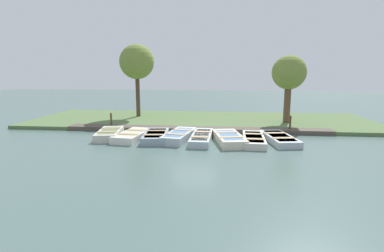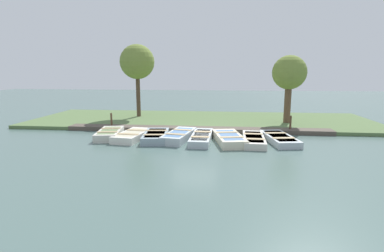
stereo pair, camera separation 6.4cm
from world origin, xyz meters
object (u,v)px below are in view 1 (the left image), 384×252
at_px(rowboat_1, 133,135).
at_px(park_tree_far_left, 137,62).
at_px(rowboat_7, 279,138).
at_px(rowboat_6, 254,139).
at_px(rowboat_4, 201,137).
at_px(mooring_post_far, 290,124).
at_px(rowboat_0, 110,134).
at_px(rowboat_5, 229,138).
at_px(rowboat_3, 179,136).
at_px(rowboat_2, 156,136).
at_px(mooring_post_near, 111,121).
at_px(park_tree_left, 289,74).

height_order(rowboat_1, park_tree_far_left, park_tree_far_left).
bearing_deg(rowboat_7, rowboat_6, -84.33).
height_order(rowboat_4, mooring_post_far, mooring_post_far).
relative_size(rowboat_0, rowboat_7, 0.85).
distance_m(rowboat_1, rowboat_5, 5.19).
relative_size(rowboat_1, rowboat_7, 0.90).
distance_m(rowboat_0, rowboat_6, 7.82).
xyz_separation_m(rowboat_3, rowboat_7, (-0.07, 5.26, -0.05)).
height_order(rowboat_4, park_tree_far_left, park_tree_far_left).
relative_size(rowboat_0, rowboat_6, 0.87).
distance_m(rowboat_6, rowboat_7, 1.39).
height_order(rowboat_1, rowboat_6, rowboat_1).
distance_m(rowboat_5, rowboat_6, 1.27).
bearing_deg(rowboat_2, mooring_post_far, 102.28).
bearing_deg(rowboat_6, mooring_post_far, 140.85).
distance_m(rowboat_4, mooring_post_near, 6.39).
relative_size(mooring_post_near, mooring_post_far, 1.00).
xyz_separation_m(rowboat_0, rowboat_5, (0.45, 6.55, -0.00)).
relative_size(rowboat_6, park_tree_far_left, 0.59).
xyz_separation_m(rowboat_6, mooring_post_near, (-2.69, -8.56, 0.36)).
distance_m(rowboat_3, mooring_post_near, 5.23).
height_order(rowboat_4, rowboat_6, rowboat_4).
xyz_separation_m(rowboat_0, rowboat_7, (0.04, 9.16, -0.04)).
relative_size(rowboat_0, park_tree_far_left, 0.51).
bearing_deg(park_tree_far_left, rowboat_1, 13.08).
xyz_separation_m(rowboat_6, park_tree_far_left, (-6.88, -7.99, 4.07)).
relative_size(rowboat_4, rowboat_7, 1.04).
relative_size(rowboat_5, park_tree_left, 0.72).
bearing_deg(rowboat_0, rowboat_3, 78.93).
height_order(rowboat_4, mooring_post_near, mooring_post_near).
xyz_separation_m(rowboat_6, park_tree_left, (-5.19, 2.67, 3.26)).
xyz_separation_m(mooring_post_near, mooring_post_far, (0.00, 10.94, 0.00)).
xyz_separation_m(rowboat_2, park_tree_far_left, (-6.73, -2.84, 4.04)).
distance_m(rowboat_1, rowboat_3, 2.53).
relative_size(rowboat_2, park_tree_left, 0.65).
bearing_deg(rowboat_6, rowboat_1, -89.55).
bearing_deg(rowboat_5, rowboat_6, 81.29).
bearing_deg(rowboat_2, rowboat_3, 90.36).
relative_size(rowboat_2, rowboat_5, 0.90).
relative_size(rowboat_0, mooring_post_far, 2.69).
bearing_deg(park_tree_left, rowboat_0, -65.45).
xyz_separation_m(rowboat_4, mooring_post_near, (-2.54, -5.86, 0.35)).
xyz_separation_m(rowboat_0, rowboat_3, (0.11, 3.90, 0.00)).
relative_size(rowboat_3, park_tree_left, 0.71).
distance_m(rowboat_6, park_tree_left, 6.69).
bearing_deg(rowboat_5, mooring_post_far, 115.89).
bearing_deg(rowboat_3, mooring_post_near, -107.32).
xyz_separation_m(park_tree_far_left, park_tree_left, (1.69, 10.66, -0.81)).
distance_m(rowboat_6, mooring_post_near, 8.98).
bearing_deg(rowboat_7, rowboat_0, -99.76).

